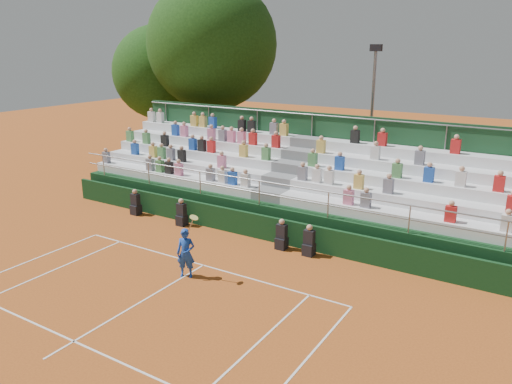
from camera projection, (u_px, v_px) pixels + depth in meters
The scene contains 8 objects.
ground at pixel (203, 265), 17.44m from camera, with size 90.00×90.00×0.00m, color #AD531C.
courtside_wall at pixel (252, 225), 19.90m from camera, with size 20.00×0.15×1.00m, color black.
line_officials at pixel (221, 223), 20.16m from camera, with size 9.10×0.40×1.19m.
grandstand at pixel (290, 192), 22.38m from camera, with size 20.00×5.20×4.40m.
tennis_player at pixel (186, 253), 16.37m from camera, with size 0.89×0.62×2.22m.
tree_west at pixel (160, 73), 32.33m from camera, with size 6.01×6.01×8.69m.
tree_east at pixel (212, 45), 29.78m from camera, with size 7.76×7.76×11.29m.
floodlight_mast at pixel (372, 105), 26.17m from camera, with size 0.60×0.25×7.44m.
Camera 1 is at (10.01, -12.61, 7.41)m, focal length 35.00 mm.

